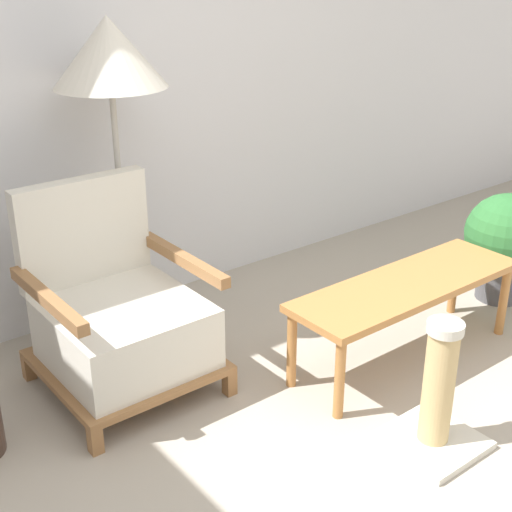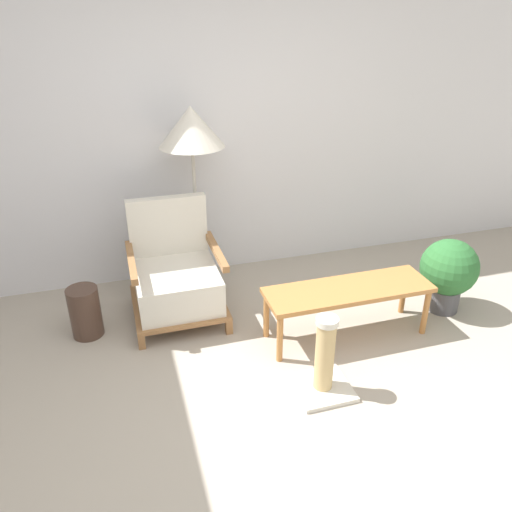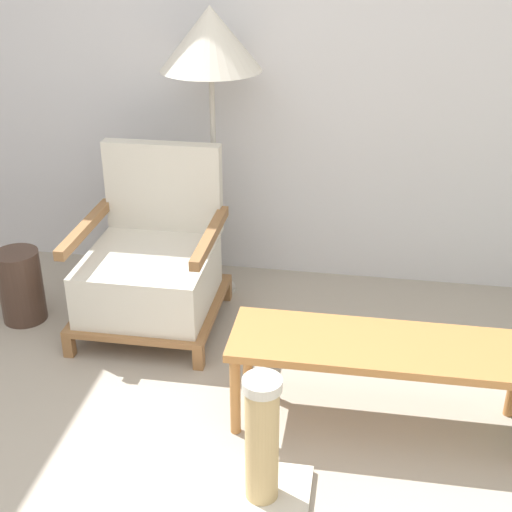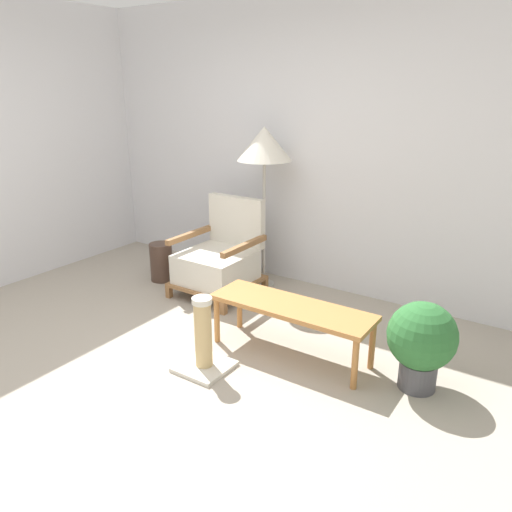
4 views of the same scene
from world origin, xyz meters
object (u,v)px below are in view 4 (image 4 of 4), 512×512
Objects in this scene: armchair at (220,260)px; vase at (161,262)px; floor_lamp at (264,146)px; potted_plant at (422,340)px; scratching_post at (204,343)px; coffee_table at (291,311)px.

armchair is 0.71m from vase.
floor_lamp is (0.25, 0.39, 1.04)m from armchair.
floor_lamp reaches higher than vase.
potted_plant is at bearing -9.52° from vase.
scratching_post is at bearing -155.28° from potted_plant.
coffee_table is (0.90, -1.02, -1.01)m from floor_lamp.
armchair reaches higher than potted_plant.
coffee_table is 0.67m from scratching_post.
floor_lamp is 1.99m from scratching_post.
floor_lamp is 3.98× the size of vase.
armchair is 1.14m from floor_lamp.
floor_lamp is at bearing 107.97° from scratching_post.
scratching_post is at bearing -36.61° from vase.
vase is 0.64× the size of potted_plant.
floor_lamp is 2.83× the size of scratching_post.
vase is 0.71× the size of scratching_post.
scratching_post is at bearing -128.30° from coffee_table.
vase is (-0.69, -0.08, -0.13)m from armchair.
floor_lamp is at bearing 26.31° from vase.
armchair reaches higher than vase.
coffee_table is 2.01× the size of potted_plant.
potted_plant reaches higher than vase.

